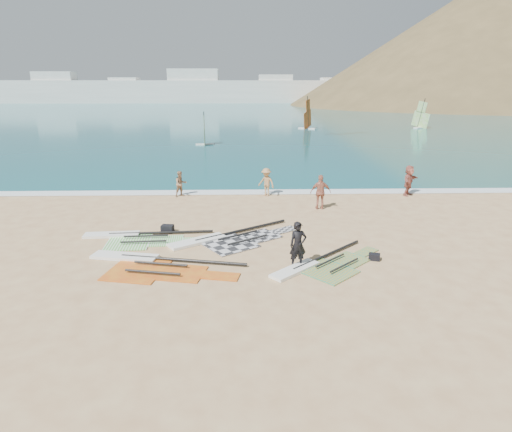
{
  "coord_description": "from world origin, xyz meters",
  "views": [
    {
      "loc": [
        -1.76,
        -14.17,
        6.6
      ],
      "look_at": [
        -1.25,
        4.0,
        1.0
      ],
      "focal_mm": 30.0,
      "sensor_mm": 36.0,
      "label": 1
    }
  ],
  "objects_px": {
    "gear_bag_near": "(168,229)",
    "beachgoer_left": "(181,184)",
    "rig_orange": "(322,266)",
    "beachgoer_right": "(409,180)",
    "rig_grey": "(228,239)",
    "rig_green": "(136,238)",
    "person_wetsuit": "(298,245)",
    "rig_red": "(149,264)",
    "gear_bag_far": "(374,257)",
    "beachgoer_back": "(321,192)",
    "beachgoer_mid": "(266,182)"
  },
  "relations": [
    {
      "from": "rig_orange",
      "to": "beachgoer_back",
      "type": "distance_m",
      "value": 8.0
    },
    {
      "from": "rig_grey",
      "to": "beachgoer_mid",
      "type": "bearing_deg",
      "value": 40.7
    },
    {
      "from": "gear_bag_near",
      "to": "person_wetsuit",
      "type": "height_order",
      "value": "person_wetsuit"
    },
    {
      "from": "rig_green",
      "to": "person_wetsuit",
      "type": "distance_m",
      "value": 7.62
    },
    {
      "from": "rig_grey",
      "to": "rig_green",
      "type": "relative_size",
      "value": 1.02
    },
    {
      "from": "rig_red",
      "to": "person_wetsuit",
      "type": "bearing_deg",
      "value": 8.79
    },
    {
      "from": "beachgoer_left",
      "to": "beachgoer_right",
      "type": "xyz_separation_m",
      "value": [
        14.05,
        -0.1,
        0.15
      ]
    },
    {
      "from": "rig_orange",
      "to": "gear_bag_near",
      "type": "distance_m",
      "value": 7.71
    },
    {
      "from": "gear_bag_far",
      "to": "beachgoer_back",
      "type": "height_order",
      "value": "beachgoer_back"
    },
    {
      "from": "rig_grey",
      "to": "person_wetsuit",
      "type": "relative_size",
      "value": 3.33
    },
    {
      "from": "beachgoer_left",
      "to": "rig_green",
      "type": "bearing_deg",
      "value": -129.6
    },
    {
      "from": "rig_orange",
      "to": "rig_red",
      "type": "height_order",
      "value": "rig_red"
    },
    {
      "from": "person_wetsuit",
      "to": "beachgoer_right",
      "type": "xyz_separation_m",
      "value": [
        8.18,
        10.76,
        0.05
      ]
    },
    {
      "from": "person_wetsuit",
      "to": "rig_grey",
      "type": "bearing_deg",
      "value": 121.91
    },
    {
      "from": "rig_grey",
      "to": "person_wetsuit",
      "type": "bearing_deg",
      "value": -82.0
    },
    {
      "from": "gear_bag_far",
      "to": "beachgoer_left",
      "type": "height_order",
      "value": "beachgoer_left"
    },
    {
      "from": "rig_orange",
      "to": "person_wetsuit",
      "type": "bearing_deg",
      "value": 136.45
    },
    {
      "from": "rig_green",
      "to": "beachgoer_right",
      "type": "height_order",
      "value": "beachgoer_right"
    },
    {
      "from": "gear_bag_near",
      "to": "beachgoer_right",
      "type": "distance_m",
      "value": 15.29
    },
    {
      "from": "rig_orange",
      "to": "beachgoer_back",
      "type": "relative_size",
      "value": 2.47
    },
    {
      "from": "gear_bag_near",
      "to": "beachgoer_left",
      "type": "xyz_separation_m",
      "value": [
        -0.29,
        6.72,
        0.61
      ]
    },
    {
      "from": "rig_red",
      "to": "beachgoer_right",
      "type": "bearing_deg",
      "value": 48.87
    },
    {
      "from": "rig_grey",
      "to": "rig_orange",
      "type": "relative_size",
      "value": 1.25
    },
    {
      "from": "rig_orange",
      "to": "beachgoer_right",
      "type": "xyz_separation_m",
      "value": [
        7.26,
        10.77,
        0.89
      ]
    },
    {
      "from": "rig_red",
      "to": "beachgoer_back",
      "type": "relative_size",
      "value": 3.25
    },
    {
      "from": "rig_red",
      "to": "gear_bag_near",
      "type": "distance_m",
      "value": 3.86
    },
    {
      "from": "beachgoer_mid",
      "to": "beachgoer_right",
      "type": "relative_size",
      "value": 0.92
    },
    {
      "from": "gear_bag_far",
      "to": "beachgoer_right",
      "type": "distance_m",
      "value": 11.38
    },
    {
      "from": "beachgoer_left",
      "to": "beachgoer_right",
      "type": "distance_m",
      "value": 14.05
    },
    {
      "from": "beachgoer_left",
      "to": "beachgoer_right",
      "type": "bearing_deg",
      "value": -32.69
    },
    {
      "from": "rig_green",
      "to": "rig_red",
      "type": "height_order",
      "value": "rig_red"
    },
    {
      "from": "rig_grey",
      "to": "rig_red",
      "type": "distance_m",
      "value": 3.96
    },
    {
      "from": "rig_green",
      "to": "beachgoer_left",
      "type": "height_order",
      "value": "beachgoer_left"
    },
    {
      "from": "rig_grey",
      "to": "beachgoer_right",
      "type": "height_order",
      "value": "beachgoer_right"
    },
    {
      "from": "gear_bag_near",
      "to": "person_wetsuit",
      "type": "relative_size",
      "value": 0.31
    },
    {
      "from": "gear_bag_near",
      "to": "gear_bag_far",
      "type": "height_order",
      "value": "gear_bag_near"
    },
    {
      "from": "gear_bag_far",
      "to": "gear_bag_near",
      "type": "bearing_deg",
      "value": 157.83
    },
    {
      "from": "rig_red",
      "to": "beachgoer_left",
      "type": "xyz_separation_m",
      "value": [
        -0.25,
        10.57,
        0.74
      ]
    },
    {
      "from": "rig_orange",
      "to": "beachgoer_right",
      "type": "bearing_deg",
      "value": 13.07
    },
    {
      "from": "beachgoer_left",
      "to": "gear_bag_near",
      "type": "bearing_deg",
      "value": -119.79
    },
    {
      "from": "person_wetsuit",
      "to": "beachgoer_right",
      "type": "bearing_deg",
      "value": 42.34
    },
    {
      "from": "gear_bag_far",
      "to": "beachgoer_back",
      "type": "bearing_deg",
      "value": 97.13
    },
    {
      "from": "rig_green",
      "to": "beachgoer_mid",
      "type": "height_order",
      "value": "beachgoer_mid"
    },
    {
      "from": "rig_orange",
      "to": "beachgoer_mid",
      "type": "bearing_deg",
      "value": 55.17
    },
    {
      "from": "beachgoer_left",
      "to": "beachgoer_back",
      "type": "distance_m",
      "value": 8.62
    },
    {
      "from": "rig_green",
      "to": "beachgoer_back",
      "type": "xyz_separation_m",
      "value": [
        9.04,
        4.57,
        0.91
      ]
    },
    {
      "from": "rig_grey",
      "to": "rig_green",
      "type": "distance_m",
      "value": 4.12
    },
    {
      "from": "rig_grey",
      "to": "gear_bag_far",
      "type": "xyz_separation_m",
      "value": [
        5.83,
        -2.4,
        0.08
      ]
    },
    {
      "from": "person_wetsuit",
      "to": "beachgoer_mid",
      "type": "distance_m",
      "value": 10.87
    },
    {
      "from": "beachgoer_left",
      "to": "beachgoer_mid",
      "type": "xyz_separation_m",
      "value": [
        5.24,
        0.0,
        0.08
      ]
    }
  ]
}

